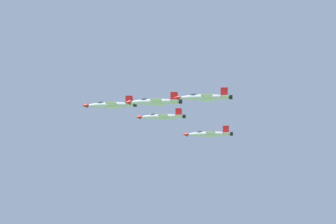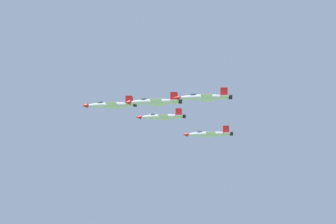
{
  "view_description": "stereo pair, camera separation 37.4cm",
  "coord_description": "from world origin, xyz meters",
  "px_view_note": "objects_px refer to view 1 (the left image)",
  "views": [
    {
      "loc": [
        41.62,
        -218.17,
        132.64
      ],
      "look_at": [
        15.83,
        -17.11,
        172.66
      ],
      "focal_mm": 83.79,
      "sensor_mm": 36.0,
      "label": 1
    },
    {
      "loc": [
        41.99,
        -218.12,
        132.64
      ],
      "look_at": [
        15.83,
        -17.11,
        172.66
      ],
      "focal_mm": 83.79,
      "sensor_mm": 36.0,
      "label": 2
    }
  ],
  "objects_px": {
    "jet_right_wingman": "(162,117)",
    "jet_right_outer": "(209,134)",
    "jet_lead": "(110,105)",
    "jet_left_wingman": "(154,102)",
    "jet_left_outer": "(204,97)"
  },
  "relations": [
    {
      "from": "jet_lead",
      "to": "jet_right_wingman",
      "type": "xyz_separation_m",
      "value": [
        12.2,
        11.52,
        -1.28
      ]
    },
    {
      "from": "jet_left_outer",
      "to": "jet_right_outer",
      "type": "relative_size",
      "value": 0.95
    },
    {
      "from": "jet_lead",
      "to": "jet_right_wingman",
      "type": "bearing_deg",
      "value": -139.26
    },
    {
      "from": "jet_lead",
      "to": "jet_left_wingman",
      "type": "xyz_separation_m",
      "value": [
        13.33,
        -10.19,
        -1.62
      ]
    },
    {
      "from": "jet_right_wingman",
      "to": "jet_right_outer",
      "type": "height_order",
      "value": "jet_right_wingman"
    },
    {
      "from": "jet_left_wingman",
      "to": "jet_right_outer",
      "type": "relative_size",
      "value": 1.0
    },
    {
      "from": "jet_left_outer",
      "to": "jet_right_wingman",
      "type": "bearing_deg",
      "value": -69.63
    },
    {
      "from": "jet_right_wingman",
      "to": "jet_left_wingman",
      "type": "bearing_deg",
      "value": 90.78
    },
    {
      "from": "jet_right_wingman",
      "to": "jet_right_outer",
      "type": "distance_m",
      "value": 17.08
    },
    {
      "from": "jet_lead",
      "to": "jet_left_outer",
      "type": "xyz_separation_m",
      "value": [
        26.66,
        -20.37,
        -3.04
      ]
    },
    {
      "from": "jet_lead",
      "to": "jet_right_outer",
      "type": "xyz_separation_m",
      "value": [
        24.4,
        23.03,
        -4.52
      ]
    },
    {
      "from": "jet_lead",
      "to": "jet_left_outer",
      "type": "distance_m",
      "value": 33.69
    },
    {
      "from": "jet_right_wingman",
      "to": "jet_left_outer",
      "type": "relative_size",
      "value": 1.0
    },
    {
      "from": "jet_lead",
      "to": "jet_left_wingman",
      "type": "height_order",
      "value": "jet_lead"
    },
    {
      "from": "jet_left_wingman",
      "to": "jet_left_outer",
      "type": "height_order",
      "value": "jet_left_wingman"
    }
  ]
}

